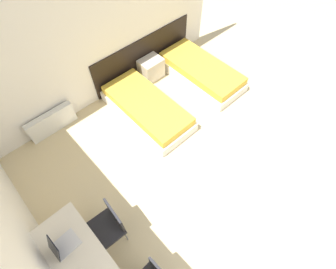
# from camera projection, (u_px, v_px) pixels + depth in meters

# --- Properties ---
(ground_plane) EXTENTS (20.00, 20.00, 0.00)m
(ground_plane) POSITION_uv_depth(u_px,v_px,m) (279.00, 255.00, 3.79)
(ground_plane) COLOR beige
(wall_back) EXTENTS (5.72, 0.05, 2.70)m
(wall_back) POSITION_uv_depth(u_px,v_px,m) (91.00, 39.00, 4.49)
(wall_back) COLOR white
(wall_back) RESTS_ON ground_plane
(wall_left) EXTENTS (0.05, 5.30, 2.70)m
(wall_left) POSITION_uv_depth(u_px,v_px,m) (10.00, 233.00, 2.66)
(wall_left) COLOR white
(wall_left) RESTS_ON ground_plane
(headboard_panel) EXTENTS (2.54, 0.03, 0.87)m
(headboard_panel) POSITION_uv_depth(u_px,v_px,m) (144.00, 56.00, 5.64)
(headboard_panel) COLOR black
(headboard_panel) RESTS_ON ground_plane
(bed_near_window) EXTENTS (0.89, 1.93, 0.37)m
(bed_near_window) POSITION_uv_depth(u_px,v_px,m) (147.00, 108.00, 5.14)
(bed_near_window) COLOR silver
(bed_near_window) RESTS_ON ground_plane
(bed_near_door) EXTENTS (0.89, 1.93, 0.37)m
(bed_near_door) POSITION_uv_depth(u_px,v_px,m) (201.00, 72.00, 5.74)
(bed_near_door) COLOR silver
(bed_near_door) RESTS_ON ground_plane
(nightstand) EXTENTS (0.49, 0.37, 0.46)m
(nightstand) POSITION_uv_depth(u_px,v_px,m) (151.00, 68.00, 5.72)
(nightstand) COLOR beige
(nightstand) RESTS_ON ground_plane
(radiator) EXTENTS (0.91, 0.12, 0.45)m
(radiator) POSITION_uv_depth(u_px,v_px,m) (52.00, 122.00, 4.88)
(radiator) COLOR silver
(radiator) RESTS_ON ground_plane
(chair_near_laptop) EXTENTS (0.49, 0.49, 0.83)m
(chair_near_laptop) POSITION_uv_depth(u_px,v_px,m) (107.00, 226.00, 3.57)
(chair_near_laptop) COLOR #232328
(chair_near_laptop) RESTS_ON ground_plane
(laptop) EXTENTS (0.32, 0.26, 0.31)m
(laptop) POSITION_uv_depth(u_px,v_px,m) (62.00, 246.00, 3.08)
(laptop) COLOR silver
(laptop) RESTS_ON desk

